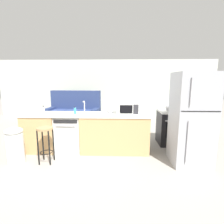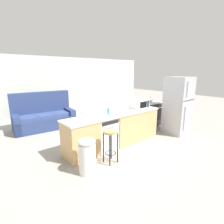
% 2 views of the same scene
% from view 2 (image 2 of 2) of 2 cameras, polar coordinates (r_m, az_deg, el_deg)
% --- Properties ---
extents(ground_plane, '(24.00, 24.00, 0.00)m').
position_cam_2_polar(ground_plane, '(4.87, -0.35, -11.00)').
color(ground_plane, gray).
extents(wall_back, '(10.00, 0.06, 2.60)m').
position_cam_2_polar(wall_back, '(8.26, -17.79, 7.84)').
color(wall_back, beige).
rests_on(wall_back, ground_plane).
extents(kitchen_counter, '(2.94, 0.66, 0.90)m').
position_cam_2_polar(kitchen_counter, '(4.86, 1.83, -5.73)').
color(kitchen_counter, tan).
rests_on(kitchen_counter, ground_plane).
extents(dishwasher, '(0.58, 0.61, 0.84)m').
position_cam_2_polar(dishwasher, '(4.56, -2.79, -7.01)').
color(dishwasher, white).
rests_on(dishwasher, ground_plane).
extents(stove_range, '(0.76, 0.68, 0.90)m').
position_cam_2_polar(stove_range, '(6.70, 12.22, -0.36)').
color(stove_range, black).
rests_on(stove_range, ground_plane).
extents(refrigerator, '(0.72, 0.73, 1.82)m').
position_cam_2_polar(refrigerator, '(6.02, 20.68, 1.99)').
color(refrigerator, '#A8AAB2').
rests_on(refrigerator, ground_plane).
extents(microwave, '(0.50, 0.37, 0.28)m').
position_cam_2_polar(microwave, '(5.31, 9.02, 2.70)').
color(microwave, white).
rests_on(microwave, kitchen_counter).
extents(sink_faucet, '(0.07, 0.18, 0.30)m').
position_cam_2_polar(sink_faucet, '(4.62, 0.63, 1.17)').
color(sink_faucet, silver).
rests_on(sink_faucet, kitchen_counter).
extents(paper_towel_roll, '(0.14, 0.14, 0.28)m').
position_cam_2_polar(paper_towel_roll, '(5.14, 4.42, 2.45)').
color(paper_towel_roll, '#4C4C51').
rests_on(paper_towel_roll, kitchen_counter).
extents(soap_bottle, '(0.06, 0.06, 0.18)m').
position_cam_2_polar(soap_bottle, '(4.48, -1.21, 0.00)').
color(soap_bottle, '#338CCC').
rests_on(soap_bottle, kitchen_counter).
extents(dish_soap_bottle, '(0.06, 0.06, 0.18)m').
position_cam_2_polar(dish_soap_bottle, '(4.11, -10.05, -1.46)').
color(dish_soap_bottle, silver).
rests_on(dish_soap_bottle, kitchen_counter).
extents(kettle, '(0.21, 0.17, 0.19)m').
position_cam_2_polar(kettle, '(6.39, 12.42, 3.86)').
color(kettle, '#B2B2B7').
rests_on(kettle, stove_range).
extents(bar_stool, '(0.32, 0.32, 0.74)m').
position_cam_2_polar(bar_stool, '(3.87, -0.49, -9.04)').
color(bar_stool, tan).
rests_on(bar_stool, ground_plane).
extents(trash_bin, '(0.35, 0.35, 0.74)m').
position_cam_2_polar(trash_bin, '(3.58, -8.13, -13.87)').
color(trash_bin, white).
rests_on(trash_bin, ground_plane).
extents(couch, '(2.08, 1.08, 1.27)m').
position_cam_2_polar(couch, '(6.68, -21.40, -1.55)').
color(couch, navy).
rests_on(couch, ground_plane).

